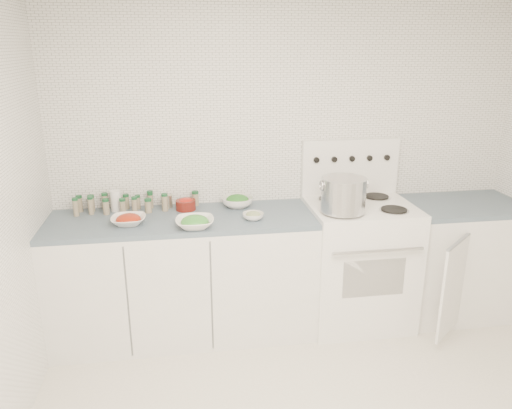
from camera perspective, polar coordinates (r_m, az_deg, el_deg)
name	(u,v)px	position (r m, az deg, el deg)	size (l,w,h in m)	color
room_walls	(361,159)	(2.33, 11.88, 5.16)	(3.54, 3.04, 2.52)	white
counter_left	(184,276)	(3.69, -8.19, -8.10)	(1.85, 0.62, 0.90)	white
stove	(357,259)	(3.89, 11.50, -6.12)	(0.76, 0.70, 1.36)	white
counter_right	(457,258)	(4.25, 21.98, -5.67)	(0.89, 0.89, 0.90)	white
stock_pot	(343,193)	(3.48, 9.96, 1.28)	(0.33, 0.31, 0.24)	silver
bowl_tomato	(128,220)	(3.45, -14.37, -1.70)	(0.24, 0.24, 0.08)	white
bowl_snowpea	(195,222)	(3.31, -7.01, -2.01)	(0.26, 0.26, 0.09)	white
bowl_broccoli	(237,201)	(3.70, -2.13, 0.40)	(0.29, 0.29, 0.09)	white
bowl_zucchini	(253,216)	(3.43, -0.33, -1.28)	(0.18, 0.18, 0.06)	white
bowl_pepper	(186,204)	(3.66, -8.04, 0.06)	(0.15, 0.15, 0.09)	#5E1610
salt_canister	(116,201)	(3.73, -15.72, 0.42)	(0.08, 0.08, 0.15)	white
tin_can	(167,201)	(3.73, -10.09, 0.37)	(0.07, 0.07, 0.10)	#A4A18B
spice_cluster	(127,203)	(3.71, -14.57, 0.17)	(0.88, 0.16, 0.13)	gray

